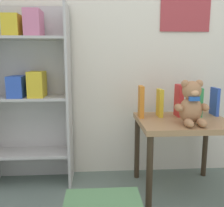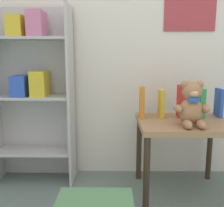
# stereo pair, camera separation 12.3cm
# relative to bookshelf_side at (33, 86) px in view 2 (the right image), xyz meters

# --- Properties ---
(wall_back) EXTENTS (4.80, 0.07, 2.50)m
(wall_back) POSITION_rel_bookshelf_side_xyz_m (0.87, 0.14, 0.51)
(wall_back) COLOR silver
(wall_back) RESTS_ON ground_plane
(bookshelf_side) EXTENTS (0.60, 0.25, 1.32)m
(bookshelf_side) POSITION_rel_bookshelf_side_xyz_m (0.00, 0.00, 0.00)
(bookshelf_side) COLOR #BCB7B2
(bookshelf_side) RESTS_ON ground_plane
(display_table) EXTENTS (0.61, 0.52, 0.53)m
(display_table) POSITION_rel_bookshelf_side_xyz_m (1.08, -0.24, -0.29)
(display_table) COLOR #9E754C
(display_table) RESTS_ON ground_plane
(teddy_bear) EXTENTS (0.21, 0.20, 0.28)m
(teddy_bear) POSITION_rel_bookshelf_side_xyz_m (1.09, -0.36, -0.08)
(teddy_bear) COLOR #A8754C
(teddy_bear) RESTS_ON display_table
(book_standing_orange) EXTENTS (0.04, 0.12, 0.22)m
(book_standing_orange) POSITION_rel_bookshelf_side_xyz_m (0.81, -0.14, -0.10)
(book_standing_orange) COLOR orange
(book_standing_orange) RESTS_ON display_table
(book_standing_yellow) EXTENTS (0.03, 0.10, 0.20)m
(book_standing_yellow) POSITION_rel_bookshelf_side_xyz_m (0.94, -0.13, -0.11)
(book_standing_yellow) COLOR gold
(book_standing_yellow) RESTS_ON display_table
(book_standing_red) EXTENTS (0.04, 0.11, 0.23)m
(book_standing_red) POSITION_rel_bookshelf_side_xyz_m (1.08, -0.13, -0.10)
(book_standing_red) COLOR red
(book_standing_red) RESTS_ON display_table
(book_standing_green) EXTENTS (0.04, 0.10, 0.21)m
(book_standing_green) POSITION_rel_bookshelf_side_xyz_m (1.22, -0.14, -0.11)
(book_standing_green) COLOR #33934C
(book_standing_green) RESTS_ON display_table
(book_standing_blue) EXTENTS (0.02, 0.12, 0.20)m
(book_standing_blue) POSITION_rel_bookshelf_side_xyz_m (1.36, -0.12, -0.11)
(book_standing_blue) COLOR #2D51B7
(book_standing_blue) RESTS_ON display_table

